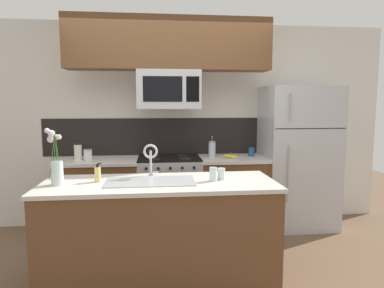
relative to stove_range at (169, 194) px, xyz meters
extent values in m
plane|color=brown|center=(0.00, -0.90, -0.46)|extent=(10.00, 10.00, 0.00)
cube|color=silver|center=(0.30, 0.38, 0.84)|extent=(5.20, 0.10, 2.60)
cube|color=black|center=(0.00, 0.32, 0.69)|extent=(3.18, 0.01, 0.48)
cube|color=brown|center=(-0.78, 0.00, -0.02)|extent=(0.80, 0.62, 0.88)
cube|color=beige|center=(-0.78, 0.00, 0.43)|extent=(0.83, 0.65, 0.03)
cube|color=brown|center=(0.79, 0.00, -0.02)|extent=(0.82, 0.62, 0.88)
cube|color=beige|center=(0.79, 0.00, 0.43)|extent=(0.85, 0.65, 0.03)
cube|color=#B7BABF|center=(0.00, 0.00, -0.01)|extent=(0.76, 0.62, 0.91)
cube|color=black|center=(0.00, 0.00, 0.45)|extent=(0.76, 0.62, 0.01)
cylinder|color=black|center=(-0.18, -0.14, 0.46)|extent=(0.15, 0.15, 0.01)
cylinder|color=black|center=(0.18, -0.14, 0.46)|extent=(0.15, 0.15, 0.01)
cylinder|color=black|center=(-0.18, 0.14, 0.46)|extent=(0.15, 0.15, 0.01)
cylinder|color=black|center=(0.18, 0.14, 0.46)|extent=(0.15, 0.15, 0.01)
cylinder|color=black|center=(-0.27, -0.32, 0.39)|extent=(0.03, 0.02, 0.03)
cylinder|color=black|center=(-0.14, -0.32, 0.39)|extent=(0.03, 0.02, 0.03)
cylinder|color=black|center=(0.00, -0.32, 0.39)|extent=(0.03, 0.02, 0.03)
cylinder|color=black|center=(0.14, -0.32, 0.39)|extent=(0.03, 0.02, 0.03)
cylinder|color=black|center=(0.27, -0.32, 0.39)|extent=(0.03, 0.02, 0.03)
cube|color=#B7BABF|center=(0.00, -0.02, 1.28)|extent=(0.74, 0.40, 0.45)
cube|color=black|center=(-0.07, -0.22, 1.28)|extent=(0.45, 0.00, 0.29)
cube|color=black|center=(0.27, -0.22, 1.28)|extent=(0.15, 0.00, 0.29)
cube|color=brown|center=(0.01, -0.05, 1.81)|extent=(2.38, 0.34, 0.60)
cube|color=#B7BABF|center=(1.65, 0.02, 0.43)|extent=(0.89, 0.72, 1.79)
cube|color=black|center=(1.65, -0.34, 0.83)|extent=(0.86, 0.00, 0.01)
cylinder|color=#99999E|center=(1.38, -0.36, 1.08)|extent=(0.01, 0.01, 0.32)
cylinder|color=#99999E|center=(1.38, -0.36, 0.29)|extent=(0.01, 0.01, 0.68)
cylinder|color=silver|center=(-1.08, -0.02, 0.54)|extent=(0.09, 0.09, 0.19)
cylinder|color=black|center=(-1.08, -0.02, 0.64)|extent=(0.09, 0.09, 0.02)
cylinder|color=silver|center=(-0.97, -0.01, 0.51)|extent=(0.10, 0.10, 0.11)
cylinder|color=#B2B2B7|center=(-0.97, -0.01, 0.57)|extent=(0.10, 0.10, 0.01)
ellipsoid|color=yellow|center=(0.75, -0.07, 0.47)|extent=(0.17, 0.10, 0.05)
ellipsoid|color=yellow|center=(0.76, -0.05, 0.47)|extent=(0.18, 0.06, 0.06)
ellipsoid|color=yellow|center=(0.76, -0.07, 0.47)|extent=(0.18, 0.07, 0.06)
ellipsoid|color=yellow|center=(0.77, -0.05, 0.47)|extent=(0.17, 0.11, 0.05)
cylinder|color=brown|center=(0.76, -0.06, 0.50)|extent=(0.02, 0.02, 0.03)
cylinder|color=silver|center=(0.54, 0.06, 0.54)|extent=(0.09, 0.09, 0.18)
cylinder|color=#A3A3AA|center=(0.54, 0.06, 0.64)|extent=(0.08, 0.08, 0.02)
cylinder|color=#A3A3AA|center=(0.54, 0.06, 0.67)|extent=(0.01, 0.01, 0.05)
sphere|color=#A3A3AA|center=(0.54, 0.06, 0.71)|extent=(0.02, 0.02, 0.02)
cylinder|color=#1E5184|center=(1.05, 0.05, 0.50)|extent=(0.08, 0.08, 0.11)
cube|color=brown|center=(-0.13, -1.25, -0.02)|extent=(1.98, 0.72, 0.88)
cube|color=beige|center=(-0.13, -1.25, 0.43)|extent=(2.01, 0.75, 0.03)
cube|color=#ADAFB5|center=(-0.21, -1.25, 0.45)|extent=(0.76, 0.40, 0.01)
cube|color=#ADAFB5|center=(-0.38, -1.25, 0.37)|extent=(0.30, 0.30, 0.15)
cube|color=#ADAFB5|center=(-0.03, -1.25, 0.37)|extent=(0.30, 0.30, 0.15)
cylinder|color=#B7BABF|center=(-0.21, -1.01, 0.46)|extent=(0.04, 0.04, 0.02)
cylinder|color=#B7BABF|center=(-0.21, -1.01, 0.58)|extent=(0.02, 0.02, 0.22)
torus|color=#B7BABF|center=(-0.21, -1.07, 0.69)|extent=(0.13, 0.02, 0.13)
cylinder|color=#B7BABF|center=(-0.21, -1.12, 0.66)|extent=(0.02, 0.02, 0.06)
cube|color=#B7BABF|center=(-0.17, -1.01, 0.48)|extent=(0.07, 0.01, 0.01)
cylinder|color=#DBCC75|center=(-0.66, -1.20, 0.51)|extent=(0.05, 0.05, 0.13)
cylinder|color=black|center=(-0.66, -1.20, 0.59)|extent=(0.02, 0.02, 0.02)
cube|color=black|center=(-0.64, -1.20, 0.61)|extent=(0.03, 0.01, 0.01)
cylinder|color=silver|center=(0.33, -1.28, 0.51)|extent=(0.07, 0.07, 0.12)
cylinder|color=silver|center=(0.41, -1.23, 0.50)|extent=(0.06, 0.06, 0.11)
cylinder|color=silver|center=(-0.97, -1.28, 0.55)|extent=(0.10, 0.10, 0.20)
cylinder|color=silver|center=(-0.97, -1.28, 0.48)|extent=(0.09, 0.09, 0.06)
cylinder|color=#386B2D|center=(-0.99, -1.28, 0.67)|extent=(0.05, 0.01, 0.32)
sphere|color=silver|center=(-1.01, -1.28, 0.83)|extent=(0.06, 0.06, 0.06)
cylinder|color=#386B2D|center=(-0.99, -1.29, 0.69)|extent=(0.03, 0.03, 0.37)
sphere|color=silver|center=(-1.00, -1.31, 0.88)|extent=(0.05, 0.05, 0.05)
cylinder|color=#386B2D|center=(-0.96, -1.29, 0.68)|extent=(0.03, 0.01, 0.34)
sphere|color=silver|center=(-0.95, -1.29, 0.85)|extent=(0.04, 0.04, 0.04)
cylinder|color=#386B2D|center=(-0.98, -1.27, 0.68)|extent=(0.01, 0.03, 0.34)
sphere|color=silver|center=(-0.98, -1.26, 0.84)|extent=(0.05, 0.05, 0.05)
cylinder|color=#386B2D|center=(-1.00, -1.30, 0.71)|extent=(0.06, 0.04, 0.39)
sphere|color=silver|center=(-1.03, -1.32, 0.90)|extent=(0.04, 0.04, 0.04)
camera|label=1|loc=(-0.16, -4.16, 1.12)|focal=32.00mm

